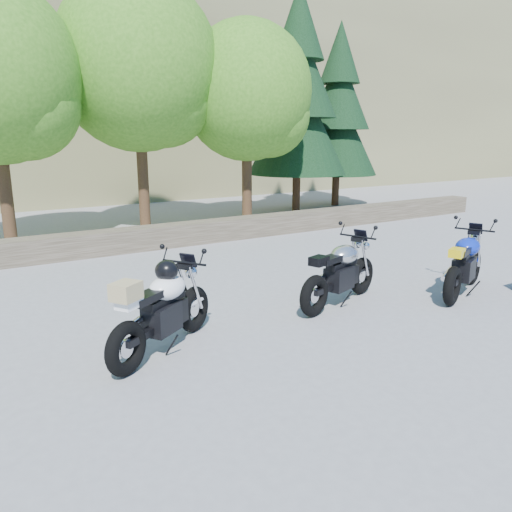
% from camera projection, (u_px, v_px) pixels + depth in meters
% --- Properties ---
extents(ground, '(90.00, 90.00, 0.00)m').
position_uv_depth(ground, '(283.00, 327.00, 6.66)').
color(ground, gray).
rests_on(ground, ground).
extents(stone_wall, '(22.00, 0.55, 0.50)m').
position_uv_depth(stone_wall, '(143.00, 238.00, 11.15)').
color(stone_wall, '#463E2E').
rests_on(stone_wall, ground).
extents(hillside, '(80.00, 30.00, 15.00)m').
position_uv_depth(hillside, '(58.00, 48.00, 29.57)').
color(hillside, brown).
rests_on(hillside, ground).
extents(tree_decid_mid, '(4.08, 4.08, 6.24)m').
position_uv_depth(tree_decid_mid, '(142.00, 71.00, 12.40)').
color(tree_decid_mid, '#382314').
rests_on(tree_decid_mid, ground).
extents(tree_decid_right, '(3.54, 3.54, 5.41)m').
position_uv_depth(tree_decid_right, '(251.00, 97.00, 13.46)').
color(tree_decid_right, '#382314').
rests_on(tree_decid_right, ground).
extents(conifer_near, '(3.17, 3.17, 7.06)m').
position_uv_depth(conifer_near, '(298.00, 96.00, 15.73)').
color(conifer_near, '#382314').
rests_on(conifer_near, ground).
extents(conifer_far, '(2.82, 2.82, 6.27)m').
position_uv_depth(conifer_far, '(338.00, 112.00, 17.45)').
color(conifer_far, '#382314').
rests_on(conifer_far, ground).
extents(silver_bike, '(1.91, 0.83, 0.99)m').
position_uv_depth(silver_bike, '(340.00, 274.00, 7.47)').
color(silver_bike, black).
rests_on(silver_bike, ground).
extents(white_bike, '(1.71, 1.21, 1.08)m').
position_uv_depth(white_bike, '(162.00, 309.00, 5.81)').
color(white_bike, black).
rests_on(white_bike, ground).
extents(blue_bike, '(1.87, 0.95, 0.99)m').
position_uv_depth(blue_bike, '(464.00, 265.00, 7.96)').
color(blue_bike, black).
rests_on(blue_bike, ground).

